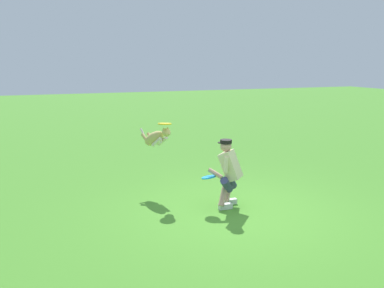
{
  "coord_description": "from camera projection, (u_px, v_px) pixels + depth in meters",
  "views": [
    {
      "loc": [
        3.19,
        6.02,
        2.69
      ],
      "look_at": [
        0.5,
        -1.04,
        1.12
      ],
      "focal_mm": 36.75,
      "sensor_mm": 36.0,
      "label": 1
    }
  ],
  "objects": [
    {
      "name": "ground_plane",
      "position": [
        238.0,
        213.0,
        7.17
      ],
      "size": [
        60.0,
        60.0,
        0.0
      ],
      "primitive_type": "plane",
      "color": "#498E2C"
    },
    {
      "name": "person",
      "position": [
        229.0,
        171.0,
        7.35
      ],
      "size": [
        0.71,
        0.57,
        1.29
      ],
      "rotation": [
        0.0,
        0.0,
        -0.78
      ],
      "color": "silver",
      "rests_on": "ground_plane"
    },
    {
      "name": "dog",
      "position": [
        156.0,
        138.0,
        8.18
      ],
      "size": [
        0.49,
        0.98,
        0.54
      ],
      "rotation": [
        0.0,
        0.0,
        1.96
      ],
      "color": "tan"
    },
    {
      "name": "frisbee_flying",
      "position": [
        165.0,
        124.0,
        7.84
      ],
      "size": [
        0.28,
        0.28,
        0.05
      ],
      "primitive_type": "cylinder",
      "rotation": [
        0.06,
        -0.04,
        0.0
      ],
      "color": "yellow"
    },
    {
      "name": "frisbee_held",
      "position": [
        209.0,
        177.0,
        7.28
      ],
      "size": [
        0.38,
        0.38,
        0.08
      ],
      "primitive_type": "cylinder",
      "rotation": [
        0.01,
        -0.22,
        2.18
      ],
      "color": "#1A94E4",
      "rests_on": "person"
    }
  ]
}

